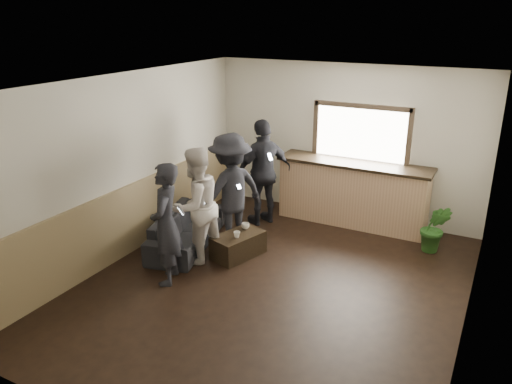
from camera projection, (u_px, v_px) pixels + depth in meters
The scene contains 12 objects.
ground at pixel (272, 285), 7.01m from camera, with size 5.00×6.00×0.01m, color black.
room_shell at pixel (224, 179), 6.83m from camera, with size 5.01×6.01×2.80m.
bar_counter at pixel (353, 189), 8.91m from camera, with size 2.70×0.68×2.13m.
sofa at pixel (187, 229), 8.16m from camera, with size 1.89×0.74×0.55m, color black.
coffee_table at pixel (238, 245), 7.81m from camera, with size 0.46×0.83×0.37m, color black.
cup_a at pixel (245, 226), 7.93m from camera, with size 0.12×0.12×0.10m, color silver.
cup_b at pixel (237, 235), 7.62m from camera, with size 0.10×0.10×0.10m, color silver.
potted_plant at pixel (435, 228), 7.87m from camera, with size 0.45×0.36×0.81m, color #2D6623.
person_a at pixel (166, 224), 6.85m from camera, with size 0.64×0.75×1.75m.
person_b at pixel (196, 206), 7.45m from camera, with size 0.89×1.02×1.79m.
person_c at pixel (230, 191), 7.95m from camera, with size 1.13×1.39×1.87m.
person_d at pixel (263, 173), 8.81m from camera, with size 0.98×1.19×1.90m.
Camera 1 is at (2.66, -5.55, 3.62)m, focal length 35.00 mm.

